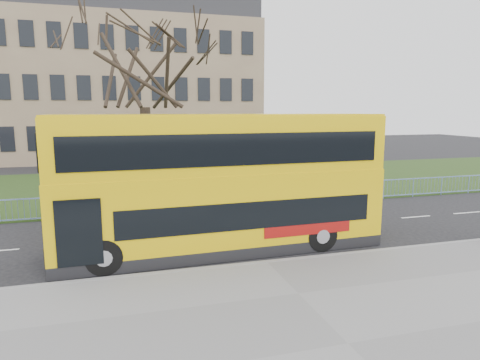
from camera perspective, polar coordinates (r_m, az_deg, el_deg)
The scene contains 8 objects.
ground at distance 15.79m, azimuth 1.65°, elevation -9.35°, with size 120.00×120.00×0.00m, color black.
pavement at distance 10.10m, azimuth 14.19°, elevation -20.66°, with size 80.00×10.50×0.12m, color slate.
kerb at distance 14.38m, azimuth 3.56°, elevation -10.98°, with size 80.00×0.20×0.14m, color gray.
grass_verge at distance 29.33m, azimuth -6.88°, elevation -0.55°, with size 80.00×15.40×0.08m, color #233A15.
guard_railing at distance 21.80m, azimuth -3.63°, elevation -2.59°, with size 40.00×0.12×1.10m, color #7291CC, non-canonical shape.
bare_tree at distance 24.31m, azimuth -12.63°, elevation 11.75°, with size 8.52×8.52×12.17m, color black, non-canonical shape.
civic_building at distance 49.27m, azimuth -16.90°, elevation 11.24°, with size 30.00×15.00×14.00m, color #7B634E.
yellow_bus at distance 15.25m, azimuth -2.41°, elevation 0.06°, with size 11.63×3.07×4.85m.
Camera 1 is at (-4.57, -14.23, 5.07)m, focal length 32.00 mm.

